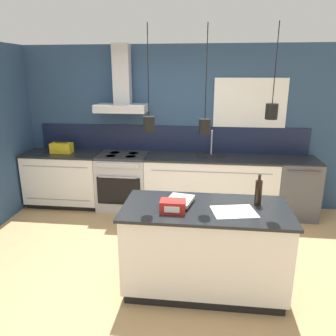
{
  "coord_description": "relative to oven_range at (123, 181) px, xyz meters",
  "views": [
    {
      "loc": [
        0.59,
        -3.29,
        2.19
      ],
      "look_at": [
        0.13,
        0.54,
        1.05
      ],
      "focal_mm": 35.0,
      "sensor_mm": 36.0,
      "label": 1
    }
  ],
  "objects": [
    {
      "name": "counter_run_left",
      "position": [
        -1.01,
        0.01,
        0.01
      ],
      "size": [
        1.24,
        0.64,
        0.91
      ],
      "color": "black",
      "rests_on": "ground_plane"
    },
    {
      "name": "red_supply_box",
      "position": [
        1.04,
        -2.13,
        0.51
      ],
      "size": [
        0.24,
        0.16,
        0.12
      ],
      "color": "red",
      "rests_on": "kitchen_island"
    },
    {
      "name": "dishwasher",
      "position": [
        2.74,
        0.0,
        0.0
      ],
      "size": [
        0.61,
        0.65,
        0.91
      ],
      "color": "#4C4C51",
      "rests_on": "ground_plane"
    },
    {
      "name": "yellow_toolbox",
      "position": [
        -1.02,
        0.0,
        0.54
      ],
      "size": [
        0.34,
        0.18,
        0.19
      ],
      "color": "gold",
      "rests_on": "counter_run_left"
    },
    {
      "name": "book_stack",
      "position": [
        1.09,
        -1.93,
        0.49
      ],
      "size": [
        0.3,
        0.34,
        0.06
      ],
      "color": "#B2332D",
      "rests_on": "kitchen_island"
    },
    {
      "name": "counter_run_sink",
      "position": [
        1.42,
        0.01,
        0.01
      ],
      "size": [
        2.05,
        0.64,
        1.31
      ],
      "color": "black",
      "rests_on": "ground_plane"
    },
    {
      "name": "bottle_on_island",
      "position": [
        1.86,
        -1.85,
        0.59
      ],
      "size": [
        0.07,
        0.07,
        0.32
      ],
      "color": "black",
      "rests_on": "kitchen_island"
    },
    {
      "name": "paper_pile",
      "position": [
        1.62,
        -2.06,
        0.46
      ],
      "size": [
        0.46,
        0.39,
        0.01
      ],
      "color": "silver",
      "rests_on": "kitchen_island"
    },
    {
      "name": "ground_plane",
      "position": [
        0.74,
        -1.69,
        -0.46
      ],
      "size": [
        16.0,
        16.0,
        0.0
      ],
      "primitive_type": "plane",
      "color": "tan",
      "rests_on": "ground"
    },
    {
      "name": "wall_back",
      "position": [
        0.7,
        0.31,
        0.9
      ],
      "size": [
        5.6,
        2.41,
        2.6
      ],
      "color": "navy",
      "rests_on": "ground_plane"
    },
    {
      "name": "oven_range",
      "position": [
        0.0,
        0.0,
        0.0
      ],
      "size": [
        0.8,
        0.66,
        0.91
      ],
      "color": "#B5B5BA",
      "rests_on": "ground_plane"
    },
    {
      "name": "kitchen_island",
      "position": [
        1.35,
        -1.98,
        0.0
      ],
      "size": [
        1.65,
        0.8,
        0.91
      ],
      "color": "black",
      "rests_on": "ground_plane"
    }
  ]
}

